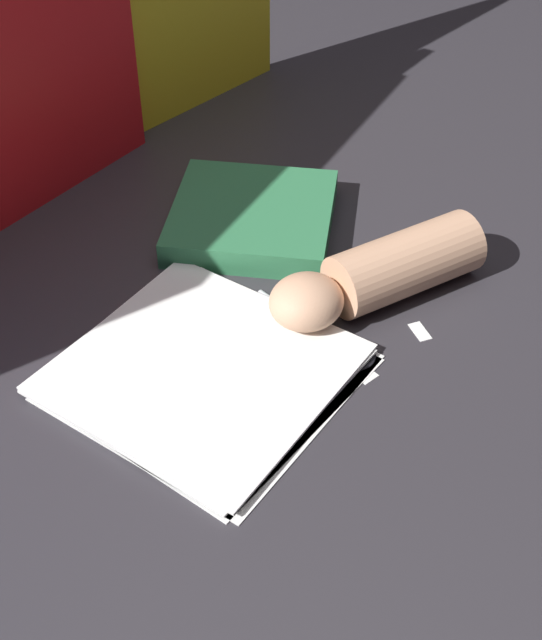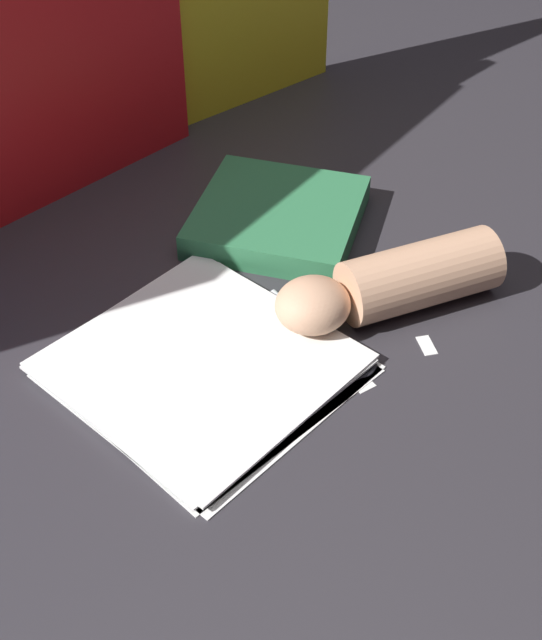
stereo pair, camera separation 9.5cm
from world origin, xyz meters
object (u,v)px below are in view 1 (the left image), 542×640
Objects in this scene: book_closed at (252,217)px; scissors at (333,338)px; hand_forearm at (379,273)px; paper_stack at (205,372)px.

book_closed is 0.24m from scissors.
book_closed is at bearing 79.38° from hand_forearm.
book_closed reaches higher than paper_stack.
scissors is (-0.13, -0.20, -0.01)m from book_closed.
book_closed is 0.97× the size of hand_forearm.
paper_stack reaches higher than scissors.
scissors is at bearing 175.65° from hand_forearm.
paper_stack is 0.24m from hand_forearm.
hand_forearm reaches higher than paper_stack.
scissors is 0.10m from hand_forearm.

